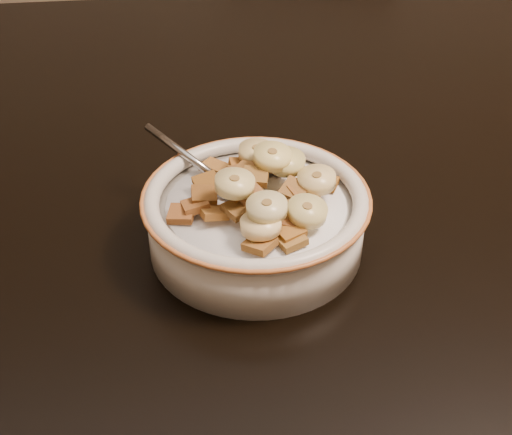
{
  "coord_description": "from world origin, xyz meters",
  "views": [
    {
      "loc": [
        -0.07,
        -0.62,
        1.13
      ],
      "look_at": [
        -0.02,
        -0.16,
        0.78
      ],
      "focal_mm": 50.0,
      "sensor_mm": 36.0,
      "label": 1
    }
  ],
  "objects": [
    {
      "name": "cereal_square_22",
      "position": [
        -0.08,
        -0.17,
        0.8
      ],
      "size": [
        0.02,
        0.02,
        0.01
      ],
      "primitive_type": "cube",
      "rotation": [
        -0.06,
        0.06,
        2.93
      ],
      "color": "brown",
      "rests_on": "milk"
    },
    {
      "name": "banana_slice_2",
      "position": [
        -0.01,
        -0.2,
        0.82
      ],
      "size": [
        0.04,
        0.04,
        0.01
      ],
      "primitive_type": "cylinder",
      "rotation": [
        -0.08,
        -0.02,
        2.29
      ],
      "color": "#EEE597",
      "rests_on": "milk"
    },
    {
      "name": "cereal_square_11",
      "position": [
        0.0,
        -0.19,
        0.81
      ],
      "size": [
        0.03,
        0.03,
        0.01
      ],
      "primitive_type": "cube",
      "rotation": [
        -0.21,
        -0.13,
        2.89
      ],
      "color": "brown",
      "rests_on": "milk"
    },
    {
      "name": "milk",
      "position": [
        -0.02,
        -0.16,
        0.79
      ],
      "size": [
        0.15,
        0.15,
        0.0
      ],
      "primitive_type": "cylinder",
      "color": "white",
      "rests_on": "cereal_bowl"
    },
    {
      "name": "cereal_square_12",
      "position": [
        -0.02,
        -0.19,
        0.81
      ],
      "size": [
        0.03,
        0.03,
        0.01
      ],
      "primitive_type": "cube",
      "rotation": [
        -0.0,
        0.02,
        1.92
      ],
      "color": "#915E22",
      "rests_on": "milk"
    },
    {
      "name": "cereal_square_13",
      "position": [
        0.02,
        -0.17,
        0.81
      ],
      "size": [
        0.03,
        0.03,
        0.01
      ],
      "primitive_type": "cube",
      "rotation": [
        0.17,
        0.15,
        0.45
      ],
      "color": "brown",
      "rests_on": "milk"
    },
    {
      "name": "cereal_square_9",
      "position": [
        -0.03,
        -0.17,
        0.81
      ],
      "size": [
        0.03,
        0.03,
        0.01
      ],
      "primitive_type": "cube",
      "rotation": [
        0.09,
        0.14,
        0.39
      ],
      "color": "brown",
      "rests_on": "milk"
    },
    {
      "name": "cereal_square_6",
      "position": [
        -0.02,
        -0.17,
        0.81
      ],
      "size": [
        0.03,
        0.03,
        0.01
      ],
      "primitive_type": "cube",
      "rotation": [
        -0.16,
        -0.09,
        2.06
      ],
      "color": "brown",
      "rests_on": "milk"
    },
    {
      "name": "banana_slice_7",
      "position": [
        -0.01,
        -0.12,
        0.82
      ],
      "size": [
        0.04,
        0.04,
        0.01
      ],
      "primitive_type": "cylinder",
      "rotation": [
        0.0,
        -0.08,
        2.27
      ],
      "color": "#DCC175",
      "rests_on": "milk"
    },
    {
      "name": "cereal_square_27",
      "position": [
        -0.07,
        -0.17,
        0.8
      ],
      "size": [
        0.02,
        0.02,
        0.01
      ],
      "primitive_type": "cube",
      "rotation": [
        -0.13,
        0.18,
        1.77
      ],
      "color": "brown",
      "rests_on": "milk"
    },
    {
      "name": "cereal_square_23",
      "position": [
        -0.03,
        -0.14,
        0.81
      ],
      "size": [
        0.03,
        0.03,
        0.01
      ],
      "primitive_type": "cube",
      "rotation": [
        -0.22,
        0.04,
        0.41
      ],
      "color": "brown",
      "rests_on": "milk"
    },
    {
      "name": "cereal_square_24",
      "position": [
        -0.03,
        -0.14,
        0.81
      ],
      "size": [
        0.02,
        0.02,
        0.01
      ],
      "primitive_type": "cube",
      "rotation": [
        0.13,
        -0.02,
        2.95
      ],
      "color": "brown",
      "rests_on": "milk"
    },
    {
      "name": "cereal_square_26",
      "position": [
        -0.05,
        -0.11,
        0.8
      ],
      "size": [
        0.03,
        0.03,
        0.01
      ],
      "primitive_type": "cube",
      "rotation": [
        0.11,
        0.17,
        1.02
      ],
      "color": "olive",
      "rests_on": "milk"
    },
    {
      "name": "table",
      "position": [
        0.0,
        0.0,
        0.73
      ],
      "size": [
        1.41,
        0.92,
        0.04
      ],
      "primitive_type": "cube",
      "rotation": [
        0.0,
        0.0,
        0.01
      ],
      "color": "black",
      "rests_on": "floor"
    },
    {
      "name": "cereal_square_20",
      "position": [
        -0.06,
        -0.16,
        0.81
      ],
      "size": [
        0.02,
        0.02,
        0.01
      ],
      "primitive_type": "cube",
      "rotation": [
        0.09,
        -0.09,
        1.57
      ],
      "color": "brown",
      "rests_on": "milk"
    },
    {
      "name": "cereal_square_4",
      "position": [
        -0.0,
        -0.19,
        0.81
      ],
      "size": [
        0.02,
        0.02,
        0.01
      ],
      "primitive_type": "cube",
      "rotation": [
        -0.05,
        -0.03,
        3.07
      ],
      "color": "brown",
      "rests_on": "milk"
    },
    {
      "name": "banana_slice_4",
      "position": [
        0.03,
        -0.16,
        0.81
      ],
      "size": [
        0.04,
        0.04,
        0.01
      ],
      "primitive_type": "cylinder",
      "rotation": [
        -0.11,
        -0.03,
        1.95
      ],
      "color": "#DAC06F",
      "rests_on": "milk"
    },
    {
      "name": "cereal_square_7",
      "position": [
        -0.02,
        -0.21,
        0.8
      ],
      "size": [
        0.02,
        0.02,
        0.01
      ],
      "primitive_type": "cube",
      "rotation": [
        -0.25,
        0.08,
        0.16
      ],
      "color": "olive",
      "rests_on": "milk"
    },
    {
      "name": "banana_slice_8",
      "position": [
        -0.04,
        -0.17,
        0.83
      ],
      "size": [
        0.04,
        0.04,
        0.01
      ],
      "primitive_type": "cylinder",
      "rotation": [
        -0.04,
        -0.08,
        2.96
      ],
      "color": "#CCBA7A",
      "rests_on": "milk"
    },
    {
      "name": "cereal_square_17",
      "position": [
        -0.01,
        -0.21,
        0.8
      ],
      "size": [
        0.03,
        0.03,
        0.01
      ],
      "primitive_type": "cube",
      "rotation": [
        0.22,
        -0.14,
        0.68
      ],
      "color": "brown",
      "rests_on": "milk"
    },
    {
      "name": "cereal_bowl",
      "position": [
        -0.02,
        -0.16,
        0.77
      ],
      "size": [
        0.18,
        0.18,
        0.04
      ],
      "primitive_type": "cylinder",
      "color": "silver",
      "rests_on": "table"
    },
    {
      "name": "banana_slice_0",
      "position": [
        -0.02,
        -0.21,
        0.81
      ],
      "size": [
        0.04,
        0.04,
        0.01
      ],
      "primitive_type": "cylinder",
      "rotation": [
        -0.08,
        0.01,
        0.88
      ],
      "color": "#FFD98D",
      "rests_on": "milk"
    },
    {
      "name": "cereal_square_5",
      "position": [
        -0.06,
        -0.14,
        0.8
      ],
      "size": [
        0.03,
        0.03,
        0.01
      ],
      "primitive_type": "cube",
      "rotation": [
        0.24,
        -0.13,
        0.28
      ],
      "color": "brown",
      "rests_on": "milk"
    },
    {
      "name": "banana_slice_3",
      "position": [
        0.02,
        -0.19,
        0.81
      ],
      "size": [
        0.04,
        0.04,
        0.02
      ],
      "primitive_type": "cylinder",
      "rotation": [
        -0.12,
        -0.12,
        2.92
      ],
      "color": "#DECF76",
      "rests_on": "milk"
    },
    {
      "name": "cereal_square_18",
      "position": [
        0.04,
        -0.14,
        0.8
      ],
      "size": [
        0.03,
        0.03,
        0.01
      ],
      "primitive_type": "cube",
      "rotation": [
        0.12,
        -0.04,
        2.71
      ],
      "color": "#98611B",
      "rests_on": "milk"
    },
    {
      "name": "banana_slice_5",
      "position": [
        -0.0,
        -0.14,
        0.83
      ],
      "size": [
        0.04,
        0.04,
        0.01
      ],
      "primitive_type": "cylinder",
      "rotation": [
        0.12,
        0.04,
        0.21
      ],
      "color": "#E9D072",
      "rests_on": "milk"
    },
    {
      "name": "cereal_square_25",
      "position": [
        -0.0,
        -0.1,
        0.8
      ],
      "size": [
        0.03,
        0.03,
        0.01
      ],
      "primitive_type": "cube",
      "rotation": [
        0.09,
        0.16,
        0.55
      ],
      "color": "brown",
      "rests_on": "milk"
    },
    {
      "name": "cereal_square_0",
      "position": [
        -0.05,
        -0.18,
        0.8
      ],
      "size": [
        0.02,
        0.02,
        0.01
      ],
      "primitive_type": "cube",
      "rotation": [
        -0.25,
        0.17,
        0.22
      ],
      "color": "brown",
      "rests_on": "milk"
    },
    {
      "name": "cereal_square_21",
      "position": [
        -0.03,
        -0.12,
        0.81
      ],
      "size": [
        0.02,
        0.02,
        0.01
      ],
      "primitive_type": "cube",
      "rotation": [
        0.14,
        -0.07,
        1.66
      ],
      "color": "brown",
      "rests_on": "milk"
    },
    {
      "name": "cereal_square_3",
      "position": [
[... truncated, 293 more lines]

